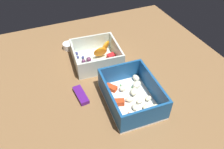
% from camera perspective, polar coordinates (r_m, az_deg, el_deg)
% --- Properties ---
extents(table_surface, '(0.80, 0.80, 0.02)m').
position_cam_1_polar(table_surface, '(0.67, -0.47, -1.54)').
color(table_surface, brown).
rests_on(table_surface, ground).
extents(pasta_container, '(0.18, 0.14, 0.07)m').
position_cam_1_polar(pasta_container, '(0.58, 5.24, -5.68)').
color(pasta_container, white).
rests_on(pasta_container, table_surface).
extents(fruit_bowl, '(0.16, 0.16, 0.06)m').
position_cam_1_polar(fruit_bowl, '(0.71, -4.04, 4.78)').
color(fruit_bowl, silver).
rests_on(fruit_bowl, table_surface).
extents(candy_bar, '(0.07, 0.03, 0.01)m').
position_cam_1_polar(candy_bar, '(0.61, -8.29, -5.42)').
color(candy_bar, '#51197A').
rests_on(candy_bar, table_surface).
extents(paper_cup_liner, '(0.04, 0.04, 0.02)m').
position_cam_1_polar(paper_cup_liner, '(0.79, -11.44, 7.41)').
color(paper_cup_liner, white).
rests_on(paper_cup_liner, table_surface).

